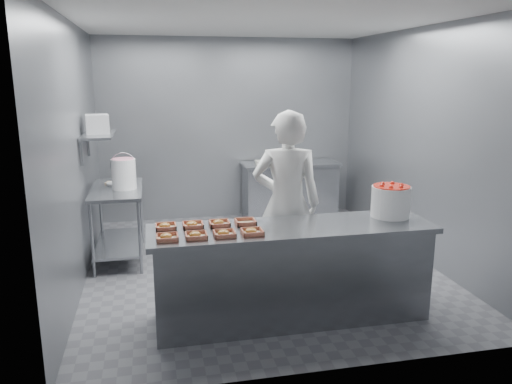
# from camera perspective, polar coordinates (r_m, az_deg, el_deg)

# --- Properties ---
(floor) EXTENTS (4.50, 4.50, 0.00)m
(floor) POSITION_cam_1_polar(r_m,az_deg,el_deg) (6.07, 0.46, -8.38)
(floor) COLOR #4C4C51
(floor) RESTS_ON ground
(ceiling) EXTENTS (4.50, 4.50, 0.00)m
(ceiling) POSITION_cam_1_polar(r_m,az_deg,el_deg) (5.67, 0.51, 18.95)
(ceiling) COLOR white
(ceiling) RESTS_ON wall_back
(wall_back) EXTENTS (4.00, 0.04, 2.80)m
(wall_back) POSITION_cam_1_polar(r_m,az_deg,el_deg) (7.90, -3.08, 7.13)
(wall_back) COLOR slate
(wall_back) RESTS_ON ground
(wall_left) EXTENTS (0.04, 4.50, 2.80)m
(wall_left) POSITION_cam_1_polar(r_m,az_deg,el_deg) (5.62, -19.88, 3.91)
(wall_left) COLOR slate
(wall_left) RESTS_ON ground
(wall_right) EXTENTS (0.04, 4.50, 2.80)m
(wall_right) POSITION_cam_1_polar(r_m,az_deg,el_deg) (6.43, 18.22, 5.11)
(wall_right) COLOR slate
(wall_right) RESTS_ON ground
(service_counter) EXTENTS (2.60, 0.70, 0.90)m
(service_counter) POSITION_cam_1_polar(r_m,az_deg,el_deg) (4.68, 4.08, -9.14)
(service_counter) COLOR slate
(service_counter) RESTS_ON ground
(prep_table) EXTENTS (0.60, 1.20, 0.90)m
(prep_table) POSITION_cam_1_polar(r_m,az_deg,el_deg) (6.34, -15.48, -2.28)
(prep_table) COLOR slate
(prep_table) RESTS_ON ground
(back_counter) EXTENTS (1.50, 0.60, 0.90)m
(back_counter) POSITION_cam_1_polar(r_m,az_deg,el_deg) (7.91, 3.86, 0.16)
(back_counter) COLOR slate
(back_counter) RESTS_ON ground
(wall_shelf) EXTENTS (0.35, 0.90, 0.03)m
(wall_shelf) POSITION_cam_1_polar(r_m,az_deg,el_deg) (6.17, -17.61, 6.25)
(wall_shelf) COLOR slate
(wall_shelf) RESTS_ON wall_left
(tray_0) EXTENTS (0.19, 0.18, 0.06)m
(tray_0) POSITION_cam_1_polar(r_m,az_deg,el_deg) (4.21, -10.15, -5.10)
(tray_0) COLOR tan
(tray_0) RESTS_ON service_counter
(tray_1) EXTENTS (0.19, 0.18, 0.06)m
(tray_1) POSITION_cam_1_polar(r_m,az_deg,el_deg) (4.22, -6.89, -4.93)
(tray_1) COLOR tan
(tray_1) RESTS_ON service_counter
(tray_2) EXTENTS (0.19, 0.18, 0.06)m
(tray_2) POSITION_cam_1_polar(r_m,az_deg,el_deg) (4.25, -3.65, -4.75)
(tray_2) COLOR tan
(tray_2) RESTS_ON service_counter
(tray_3) EXTENTS (0.19, 0.18, 0.06)m
(tray_3) POSITION_cam_1_polar(r_m,az_deg,el_deg) (4.29, -0.47, -4.55)
(tray_3) COLOR tan
(tray_3) RESTS_ON service_counter
(tray_4) EXTENTS (0.19, 0.18, 0.06)m
(tray_4) POSITION_cam_1_polar(r_m,az_deg,el_deg) (4.51, -10.30, -3.89)
(tray_4) COLOR tan
(tray_4) RESTS_ON service_counter
(tray_5) EXTENTS (0.19, 0.18, 0.06)m
(tray_5) POSITION_cam_1_polar(r_m,az_deg,el_deg) (4.52, -7.25, -3.73)
(tray_5) COLOR tan
(tray_5) RESTS_ON service_counter
(tray_6) EXTENTS (0.19, 0.18, 0.06)m
(tray_6) POSITION_cam_1_polar(r_m,az_deg,el_deg) (4.54, -4.23, -3.57)
(tray_6) COLOR tan
(tray_6) RESTS_ON service_counter
(tray_7) EXTENTS (0.19, 0.18, 0.04)m
(tray_7) POSITION_cam_1_polar(r_m,az_deg,el_deg) (4.58, -1.21, -3.43)
(tray_7) COLOR tan
(tray_7) RESTS_ON service_counter
(worker) EXTENTS (0.78, 0.60, 1.90)m
(worker) POSITION_cam_1_polar(r_m,az_deg,el_deg) (5.10, 3.51, -1.34)
(worker) COLOR silver
(worker) RESTS_ON ground
(strawberry_tub) EXTENTS (0.37, 0.37, 0.31)m
(strawberry_tub) POSITION_cam_1_polar(r_m,az_deg,el_deg) (4.96, 15.14, -0.91)
(strawberry_tub) COLOR white
(strawberry_tub) RESTS_ON service_counter
(glaze_bucket) EXTENTS (0.30, 0.29, 0.44)m
(glaze_bucket) POSITION_cam_1_polar(r_m,az_deg,el_deg) (6.17, -14.88, 2.10)
(glaze_bucket) COLOR white
(glaze_bucket) RESTS_ON prep_table
(bucket_lid) EXTENTS (0.37, 0.37, 0.02)m
(bucket_lid) POSITION_cam_1_polar(r_m,az_deg,el_deg) (6.48, -15.49, 0.96)
(bucket_lid) COLOR white
(bucket_lid) RESTS_ON prep_table
(rag) EXTENTS (0.18, 0.16, 0.02)m
(rag) POSITION_cam_1_polar(r_m,az_deg,el_deg) (6.54, -16.12, 1.02)
(rag) COLOR #CCB28C
(rag) RESTS_ON prep_table
(appliance) EXTENTS (0.29, 0.33, 0.22)m
(appliance) POSITION_cam_1_polar(r_m,az_deg,el_deg) (6.17, -17.68, 7.41)
(appliance) COLOR gray
(appliance) RESTS_ON wall_shelf
(paper_stack) EXTENTS (0.31, 0.24, 0.05)m
(paper_stack) POSITION_cam_1_polar(r_m,az_deg,el_deg) (7.72, 1.12, 3.44)
(paper_stack) COLOR silver
(paper_stack) RESTS_ON back_counter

